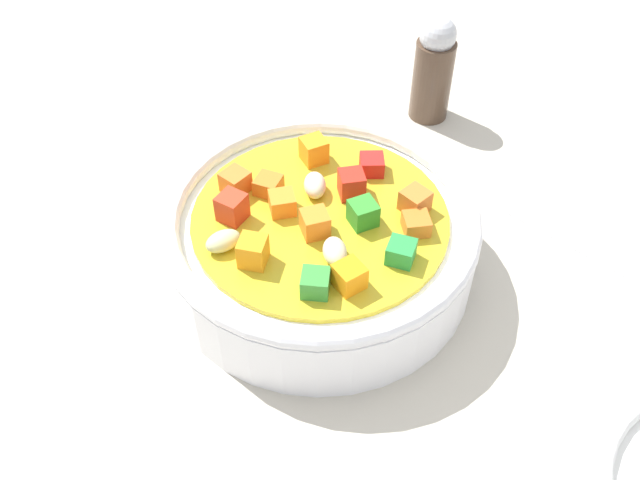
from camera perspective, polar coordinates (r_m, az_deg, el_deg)
name	(u,v)px	position (r cm, az deg, el deg)	size (l,w,h in cm)	color
ground_plane	(320,277)	(47.99, 0.00, -3.06)	(140.00, 140.00, 2.00)	#BAB2A0
soup_bowl_main	(320,237)	(45.00, -0.01, 0.26)	(20.38, 20.38, 6.74)	white
spoon	(489,195)	(53.19, 13.82, 3.60)	(18.55, 11.75, 0.97)	silver
pepper_shaker	(433,69)	(58.52, 9.36, 13.77)	(3.26, 3.26, 9.03)	#4C3828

